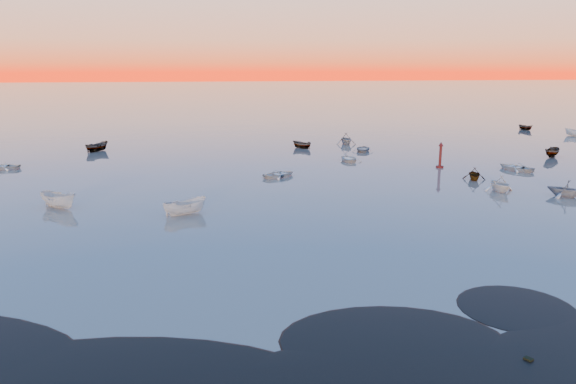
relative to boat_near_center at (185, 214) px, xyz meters
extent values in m
plane|color=#675F56|center=(9.70, 76.00, 0.00)|extent=(600.00, 600.00, 0.00)
imported|color=silver|center=(0.00, 0.00, 0.00)|extent=(3.12, 4.44, 1.41)
imported|color=silver|center=(32.71, 4.29, 0.00)|extent=(3.87, 1.83, 1.34)
cylinder|color=#410E0D|center=(32.19, 18.29, 0.05)|extent=(0.98, 0.98, 0.33)
cylinder|color=#410E0D|center=(32.19, 18.29, 1.41)|extent=(0.35, 0.35, 2.82)
cone|color=#410E0D|center=(32.19, 18.29, 3.09)|extent=(0.65, 0.65, 0.54)
camera|label=1|loc=(1.49, -49.36, 13.22)|focal=35.00mm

